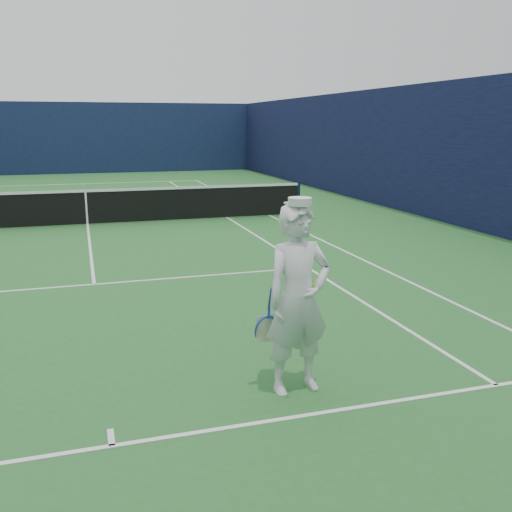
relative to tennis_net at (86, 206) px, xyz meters
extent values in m
plane|color=#266529|center=(0.00, 0.00, -0.55)|extent=(80.00, 80.00, 0.00)
cube|color=white|center=(0.00, 11.88, -0.55)|extent=(11.03, 0.06, 0.01)
cube|color=white|center=(0.00, -11.88, -0.55)|extent=(11.03, 0.06, 0.01)
cube|color=white|center=(5.49, 0.00, -0.55)|extent=(0.06, 23.83, 0.01)
cube|color=white|center=(4.12, 0.00, -0.55)|extent=(0.06, 23.77, 0.01)
cube|color=white|center=(0.00, 6.40, -0.55)|extent=(8.23, 0.06, 0.01)
cube|color=white|center=(0.00, -6.40, -0.55)|extent=(8.23, 0.06, 0.01)
cube|color=white|center=(0.00, 0.00, -0.55)|extent=(0.06, 12.80, 0.01)
cube|color=white|center=(0.00, 11.73, -0.55)|extent=(0.06, 0.30, 0.01)
cube|color=white|center=(0.00, -11.73, -0.55)|extent=(0.06, 0.30, 0.01)
cube|color=#0F1939|center=(0.00, 18.00, 1.45)|extent=(20.12, 0.12, 4.00)
cube|color=#0E1234|center=(10.00, 0.00, 1.45)|extent=(0.12, 36.12, 4.00)
cylinder|color=#141E4C|center=(6.40, 0.00, -0.02)|extent=(0.09, 0.09, 1.07)
cube|color=black|center=(0.00, 0.00, -0.05)|extent=(12.79, 0.02, 0.92)
cube|color=white|center=(0.00, 0.00, 0.42)|extent=(12.79, 0.04, 0.07)
cube|color=white|center=(0.00, 0.00, -0.08)|extent=(0.05, 0.03, 0.94)
imported|color=white|center=(1.98, -11.32, 0.46)|extent=(0.80, 0.58, 2.03)
cylinder|color=white|center=(1.98, -11.32, 1.49)|extent=(0.24, 0.24, 0.08)
cube|color=white|center=(1.96, -11.19, 1.46)|extent=(0.19, 0.12, 0.02)
cylinder|color=navy|center=(1.69, -11.28, 0.50)|extent=(0.05, 0.09, 0.22)
cube|color=#203FB0|center=(1.69, -11.22, 0.32)|extent=(0.02, 0.02, 0.14)
torus|color=#203FB0|center=(1.68, -11.16, 0.12)|extent=(0.30, 0.14, 0.29)
cube|color=beige|center=(1.68, -11.16, 0.12)|extent=(0.22, 0.03, 0.30)
sphere|color=#CEE41A|center=(2.22, -11.18, 0.56)|extent=(0.07, 0.07, 0.07)
sphere|color=#CEE41A|center=(2.27, -11.16, 0.59)|extent=(0.07, 0.07, 0.07)
camera|label=1|loc=(-0.11, -16.62, 2.25)|focal=40.00mm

